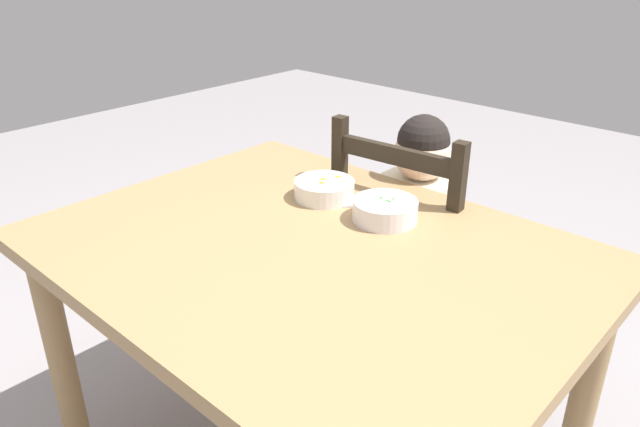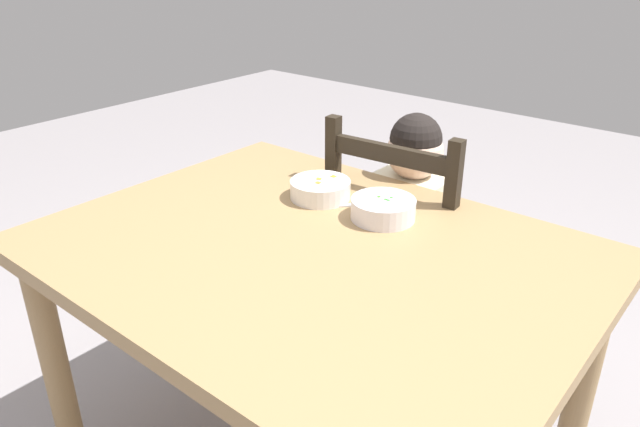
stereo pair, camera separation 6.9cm
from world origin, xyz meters
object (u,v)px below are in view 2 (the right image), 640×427
(dining_chair, at_px, (405,264))
(spoon, at_px, (333,206))
(bowl_of_peas, at_px, (383,208))
(dining_table, at_px, (311,283))
(child_figure, at_px, (406,216))
(bowl_of_carrots, at_px, (320,189))

(dining_chair, distance_m, spoon, 0.45)
(bowl_of_peas, xyz_separation_m, spoon, (-0.14, -0.03, -0.02))
(bowl_of_peas, bearing_deg, dining_chair, 108.58)
(dining_table, relative_size, child_figure, 1.36)
(dining_chair, height_order, bowl_of_carrots, dining_chair)
(child_figure, bearing_deg, spoon, -96.87)
(dining_table, bearing_deg, child_figure, 96.22)
(child_figure, distance_m, bowl_of_peas, 0.35)
(bowl_of_carrots, relative_size, spoon, 1.43)
(bowl_of_carrots, height_order, spoon, bowl_of_carrots)
(dining_chair, xyz_separation_m, spoon, (-0.04, -0.32, 0.31))
(spoon, bearing_deg, dining_chair, 82.46)
(dining_table, distance_m, bowl_of_carrots, 0.31)
(dining_table, xyz_separation_m, child_figure, (-0.06, 0.52, -0.03))
(child_figure, bearing_deg, dining_table, -83.78)
(child_figure, relative_size, bowl_of_carrots, 5.63)
(dining_chair, distance_m, child_figure, 0.17)
(dining_table, relative_size, dining_chair, 1.36)
(dining_chair, relative_size, bowl_of_carrots, 5.62)
(spoon, bearing_deg, bowl_of_peas, 10.74)
(dining_chair, bearing_deg, child_figure, -140.06)
(bowl_of_peas, bearing_deg, bowl_of_carrots, 180.00)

